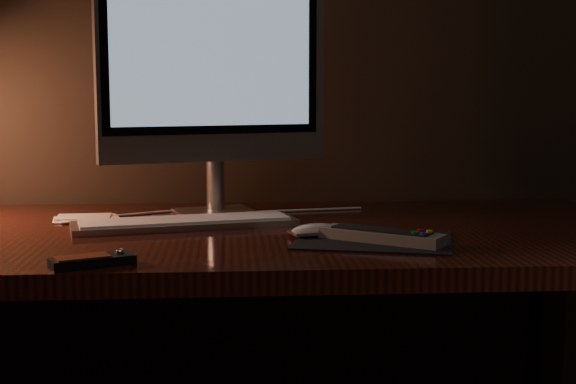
{
  "coord_description": "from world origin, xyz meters",
  "views": [
    {
      "loc": [
        -0.04,
        0.28,
        1.02
      ],
      "look_at": [
        0.06,
        1.73,
        0.84
      ],
      "focal_mm": 50.0,
      "sensor_mm": 36.0,
      "label": 1
    }
  ],
  "objects": [
    {
      "name": "mouse",
      "position": [
        0.12,
        1.75,
        0.76
      ],
      "size": [
        0.11,
        0.07,
        0.02
      ],
      "primitive_type": "ellipsoid",
      "rotation": [
        0.0,
        0.0,
        0.27
      ],
      "color": "white",
      "rests_on": "desk"
    },
    {
      "name": "desk",
      "position": [
        0.0,
        1.93,
        0.62
      ],
      "size": [
        1.6,
        0.75,
        0.75
      ],
      "color": "#3B140D",
      "rests_on": "ground"
    },
    {
      "name": "keyboard",
      "position": [
        -0.13,
        1.89,
        0.76
      ],
      "size": [
        0.46,
        0.22,
        0.02
      ],
      "primitive_type": "cube",
      "rotation": [
        0.0,
        0.0,
        0.23
      ],
      "color": "silver",
      "rests_on": "desk"
    },
    {
      "name": "cable",
      "position": [
        -0.07,
        2.05,
        0.75
      ],
      "size": [
        0.63,
        0.21,
        0.01
      ],
      "primitive_type": "cylinder",
      "rotation": [
        0.0,
        1.57,
        0.32
      ],
      "color": "white",
      "rests_on": "desk"
    },
    {
      "name": "monitor",
      "position": [
        -0.08,
        2.05,
        1.07
      ],
      "size": [
        0.49,
        0.2,
        0.54
      ],
      "rotation": [
        0.0,
        0.0,
        0.32
      ],
      "color": "silver",
      "rests_on": "desk"
    },
    {
      "name": "tv_remote",
      "position": [
        0.23,
        1.69,
        0.76
      ],
      "size": [
        0.22,
        0.18,
        0.03
      ],
      "rotation": [
        0.0,
        0.0,
        -0.62
      ],
      "color": "gray",
      "rests_on": "desk"
    },
    {
      "name": "media_remote",
      "position": [
        -0.26,
        1.53,
        0.76
      ],
      "size": [
        0.14,
        0.1,
        0.02
      ],
      "rotation": [
        0.0,
        0.0,
        0.43
      ],
      "color": "black",
      "rests_on": "desk"
    },
    {
      "name": "mousepad",
      "position": [
        0.22,
        1.71,
        0.75
      ],
      "size": [
        0.33,
        0.29,
        0.0
      ],
      "primitive_type": "cube",
      "rotation": [
        0.0,
        0.0,
        -0.26
      ],
      "color": "black",
      "rests_on": "desk"
    },
    {
      "name": "papers",
      "position": [
        -0.35,
        1.99,
        0.75
      ],
      "size": [
        0.15,
        0.11,
        0.01
      ],
      "primitive_type": "cube",
      "rotation": [
        0.0,
        0.0,
        0.17
      ],
      "color": "white",
      "rests_on": "desk"
    }
  ]
}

